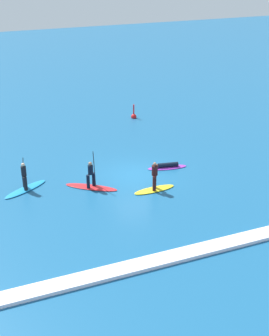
% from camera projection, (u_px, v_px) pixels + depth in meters
% --- Properties ---
extents(ground_plane, '(120.00, 120.00, 0.00)m').
position_uv_depth(ground_plane, '(134.00, 175.00, 30.00)').
color(ground_plane, '#195684').
rests_on(ground_plane, ground).
extents(surfer_on_yellow_board, '(2.65, 0.86, 1.81)m').
position_uv_depth(surfer_on_yellow_board, '(154.00, 183.00, 27.94)').
color(surfer_on_yellow_board, yellow).
rests_on(surfer_on_yellow_board, ground_plane).
extents(surfer_on_blue_board, '(2.96, 2.09, 2.01)m').
position_uv_depth(surfer_on_blue_board, '(25.00, 184.00, 28.03)').
color(surfer_on_blue_board, '#1E8CD1').
rests_on(surfer_on_blue_board, ground_plane).
extents(surfer_on_purple_board, '(2.67, 1.17, 0.36)m').
position_uv_depth(surfer_on_purple_board, '(167.00, 166.00, 30.93)').
color(surfer_on_purple_board, purple).
rests_on(surfer_on_purple_board, ground_plane).
extents(surfer_on_red_board, '(3.03, 2.49, 2.35)m').
position_uv_depth(surfer_on_red_board, '(91.00, 182.00, 28.27)').
color(surfer_on_red_board, red).
rests_on(surfer_on_red_board, ground_plane).
extents(marker_buoy, '(0.46, 0.46, 1.28)m').
position_uv_depth(marker_buoy, '(134.00, 116.00, 39.93)').
color(marker_buoy, red).
rests_on(marker_buoy, ground_plane).
extents(wave_crest, '(25.91, 0.90, 0.18)m').
position_uv_depth(wave_crest, '(205.00, 249.00, 22.53)').
color(wave_crest, white).
rests_on(wave_crest, ground_plane).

